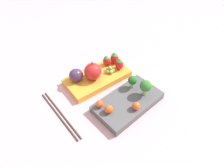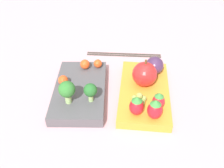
% 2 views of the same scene
% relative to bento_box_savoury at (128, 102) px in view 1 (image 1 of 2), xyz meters
% --- Properties ---
extents(ground_plane, '(4.00, 4.00, 0.00)m').
position_rel_bento_box_savoury_xyz_m(ground_plane, '(0.01, -0.07, -0.01)').
color(ground_plane, '#C6939E').
extents(bento_box_savoury, '(0.21, 0.13, 0.02)m').
position_rel_bento_box_savoury_xyz_m(bento_box_savoury, '(0.00, 0.00, 0.00)').
color(bento_box_savoury, '#4C4C51').
rests_on(bento_box_savoury, ground_plane).
extents(bento_box_fruit, '(0.22, 0.12, 0.02)m').
position_rel_bento_box_savoury_xyz_m(bento_box_fruit, '(0.00, -0.15, -0.00)').
color(bento_box_fruit, orange).
rests_on(bento_box_fruit, ground_plane).
extents(broccoli_floret_0, '(0.03, 0.03, 0.05)m').
position_rel_bento_box_savoury_xyz_m(broccoli_floret_0, '(-0.05, 0.01, 0.05)').
color(broccoli_floret_0, '#93B770').
rests_on(broccoli_floret_0, bento_box_savoury).
extents(broccoli_floret_1, '(0.03, 0.03, 0.04)m').
position_rel_bento_box_savoury_xyz_m(broccoli_floret_1, '(-0.04, -0.03, 0.04)').
color(broccoli_floret_1, '#93B770').
rests_on(broccoli_floret_1, bento_box_savoury).
extents(cherry_tomato_0, '(0.02, 0.02, 0.02)m').
position_rel_bento_box_savoury_xyz_m(cherry_tomato_0, '(0.07, -0.00, 0.02)').
color(cherry_tomato_0, '#DB4C1E').
rests_on(cherry_tomato_0, bento_box_savoury).
extents(cherry_tomato_1, '(0.02, 0.02, 0.02)m').
position_rel_bento_box_savoury_xyz_m(cherry_tomato_1, '(0.01, 0.04, 0.02)').
color(cherry_tomato_1, '#DB4C1E').
rests_on(cherry_tomato_1, bento_box_savoury).
extents(cherry_tomato_2, '(0.02, 0.02, 0.02)m').
position_rel_bento_box_savoury_xyz_m(cherry_tomato_2, '(0.08, -0.03, 0.02)').
color(cherry_tomato_2, '#DB4C1E').
rests_on(cherry_tomato_2, bento_box_savoury).
extents(apple, '(0.06, 0.06, 0.07)m').
position_rel_bento_box_savoury_xyz_m(apple, '(0.02, -0.15, 0.04)').
color(apple, red).
rests_on(apple, bento_box_fruit).
extents(strawberry_0, '(0.03, 0.03, 0.04)m').
position_rel_bento_box_savoury_xyz_m(strawberry_0, '(-0.05, -0.17, 0.03)').
color(strawberry_0, red).
rests_on(strawberry_0, bento_box_fruit).
extents(strawberry_1, '(0.03, 0.03, 0.04)m').
position_rel_bento_box_savoury_xyz_m(strawberry_1, '(-0.07, -0.13, 0.03)').
color(strawberry_1, red).
rests_on(strawberry_1, bento_box_fruit).
extents(strawberry_2, '(0.03, 0.03, 0.05)m').
position_rel_bento_box_savoury_xyz_m(strawberry_2, '(-0.08, -0.16, 0.03)').
color(strawberry_2, red).
rests_on(strawberry_2, bento_box_fruit).
extents(plum, '(0.05, 0.04, 0.04)m').
position_rel_bento_box_savoury_xyz_m(plum, '(0.07, -0.17, 0.03)').
color(plum, '#42284C').
rests_on(plum, bento_box_fruit).
extents(grape_cluster, '(0.03, 0.03, 0.02)m').
position_rel_bento_box_savoury_xyz_m(grape_cluster, '(-0.04, -0.13, 0.02)').
color(grape_cluster, '#8EA84C').
rests_on(grape_cluster, bento_box_fruit).
extents(chopsticks_pair, '(0.02, 0.21, 0.01)m').
position_rel_bento_box_savoury_xyz_m(chopsticks_pair, '(0.18, -0.09, -0.01)').
color(chopsticks_pair, '#332D28').
rests_on(chopsticks_pair, ground_plane).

